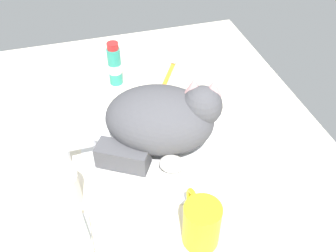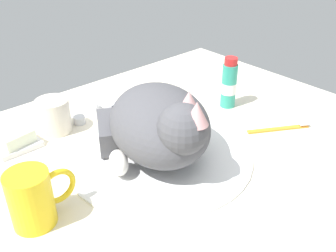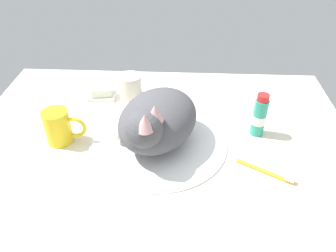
{
  "view_description": "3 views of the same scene",
  "coord_description": "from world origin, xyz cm",
  "px_view_note": "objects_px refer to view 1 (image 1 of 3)",
  "views": [
    {
      "loc": [
        -64.22,
        16.45,
        65.97
      ],
      "look_at": [
        -2.49,
        -1.3,
        7.54
      ],
      "focal_mm": 41.18,
      "sensor_mm": 36.0,
      "label": 1
    },
    {
      "loc": [
        -41.88,
        -49.29,
        45.41
      ],
      "look_at": [
        1.43,
        -0.93,
        7.13
      ],
      "focal_mm": 40.86,
      "sensor_mm": 36.0,
      "label": 2
    },
    {
      "loc": [
        6.2,
        -69.62,
        58.88
      ],
      "look_at": [
        2.63,
        -0.1,
        5.95
      ],
      "focal_mm": 35.1,
      "sensor_mm": 36.0,
      "label": 3
    }
  ],
  "objects_px": {
    "faucet": "(67,154)",
    "toothpaste_bottle": "(115,65)",
    "coffee_mug": "(201,223)",
    "cat": "(164,119)",
    "soap_bar": "(73,231)",
    "toothbrush": "(170,72)",
    "rinse_cup": "(62,189)"
  },
  "relations": [
    {
      "from": "coffee_mug",
      "to": "rinse_cup",
      "type": "distance_m",
      "value": 0.29
    },
    {
      "from": "toothbrush",
      "to": "toothpaste_bottle",
      "type": "bearing_deg",
      "value": 91.2
    },
    {
      "from": "soap_bar",
      "to": "toothpaste_bottle",
      "type": "height_order",
      "value": "toothpaste_bottle"
    },
    {
      "from": "faucet",
      "to": "toothbrush",
      "type": "distance_m",
      "value": 0.43
    },
    {
      "from": "faucet",
      "to": "soap_bar",
      "type": "relative_size",
      "value": 1.99
    },
    {
      "from": "toothpaste_bottle",
      "to": "toothbrush",
      "type": "distance_m",
      "value": 0.17
    },
    {
      "from": "faucet",
      "to": "soap_bar",
      "type": "bearing_deg",
      "value": 178.17
    },
    {
      "from": "cat",
      "to": "toothpaste_bottle",
      "type": "distance_m",
      "value": 0.29
    },
    {
      "from": "coffee_mug",
      "to": "toothbrush",
      "type": "distance_m",
      "value": 0.56
    },
    {
      "from": "soap_bar",
      "to": "toothbrush",
      "type": "height_order",
      "value": "soap_bar"
    },
    {
      "from": "toothbrush",
      "to": "cat",
      "type": "bearing_deg",
      "value": 161.19
    },
    {
      "from": "rinse_cup",
      "to": "toothpaste_bottle",
      "type": "xyz_separation_m",
      "value": [
        0.39,
        -0.18,
        0.02
      ]
    },
    {
      "from": "cat",
      "to": "soap_bar",
      "type": "distance_m",
      "value": 0.31
    },
    {
      "from": "toothbrush",
      "to": "coffee_mug",
      "type": "bearing_deg",
      "value": 169.71
    },
    {
      "from": "faucet",
      "to": "cat",
      "type": "height_order",
      "value": "cat"
    },
    {
      "from": "soap_bar",
      "to": "rinse_cup",
      "type": "bearing_deg",
      "value": 6.7
    },
    {
      "from": "coffee_mug",
      "to": "cat",
      "type": "bearing_deg",
      "value": -0.47
    },
    {
      "from": "cat",
      "to": "toothpaste_bottle",
      "type": "xyz_separation_m",
      "value": [
        0.28,
        0.06,
        -0.02
      ]
    },
    {
      "from": "faucet",
      "to": "soap_bar",
      "type": "xyz_separation_m",
      "value": [
        -0.2,
        0.01,
        -0.0
      ]
    },
    {
      "from": "faucet",
      "to": "rinse_cup",
      "type": "xyz_separation_m",
      "value": [
        -0.11,
        0.02,
        0.01
      ]
    },
    {
      "from": "faucet",
      "to": "cat",
      "type": "bearing_deg",
      "value": -91.53
    },
    {
      "from": "faucet",
      "to": "toothpaste_bottle",
      "type": "relative_size",
      "value": 1.02
    },
    {
      "from": "coffee_mug",
      "to": "toothpaste_bottle",
      "type": "relative_size",
      "value": 0.88
    },
    {
      "from": "faucet",
      "to": "cat",
      "type": "distance_m",
      "value": 0.23
    },
    {
      "from": "cat",
      "to": "toothbrush",
      "type": "xyz_separation_m",
      "value": [
        0.29,
        -0.1,
        -0.08
      ]
    },
    {
      "from": "faucet",
      "to": "toothpaste_bottle",
      "type": "distance_m",
      "value": 0.32
    },
    {
      "from": "rinse_cup",
      "to": "toothbrush",
      "type": "distance_m",
      "value": 0.52
    },
    {
      "from": "rinse_cup",
      "to": "soap_bar",
      "type": "relative_size",
      "value": 1.16
    },
    {
      "from": "toothbrush",
      "to": "rinse_cup",
      "type": "bearing_deg",
      "value": 138.76
    },
    {
      "from": "faucet",
      "to": "toothbrush",
      "type": "relative_size",
      "value": 0.99
    },
    {
      "from": "soap_bar",
      "to": "cat",
      "type": "bearing_deg",
      "value": -49.62
    },
    {
      "from": "rinse_cup",
      "to": "toothbrush",
      "type": "xyz_separation_m",
      "value": [
        0.39,
        -0.34,
        -0.03
      ]
    }
  ]
}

